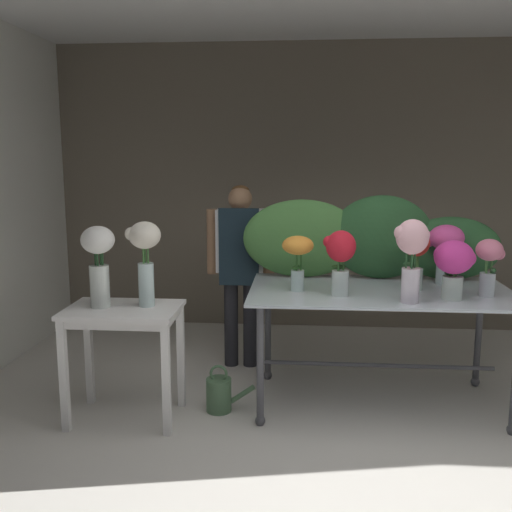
% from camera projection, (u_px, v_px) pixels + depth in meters
% --- Properties ---
extents(ground_plane, '(7.66, 7.66, 0.00)m').
position_uv_depth(ground_plane, '(336.00, 387.00, 4.57)').
color(ground_plane, beige).
extents(wall_back, '(5.81, 0.12, 2.94)m').
position_uv_depth(wall_back, '(330.00, 188.00, 6.02)').
color(wall_back, '#706656').
rests_on(wall_back, ground).
extents(display_table_glass, '(1.86, 1.03, 0.87)m').
position_uv_depth(display_table_glass, '(380.00, 306.00, 4.14)').
color(display_table_glass, silver).
rests_on(display_table_glass, ground).
extents(side_table_white, '(0.76, 0.53, 0.79)m').
position_uv_depth(side_table_white, '(123.00, 324.00, 3.92)').
color(side_table_white, white).
rests_on(side_table_white, ground).
extents(florist, '(0.57, 0.24, 1.56)m').
position_uv_depth(florist, '(240.00, 257.00, 4.89)').
color(florist, '#232328').
rests_on(florist, ground).
extents(foliage_backdrop, '(1.98, 0.26, 0.65)m').
position_uv_depth(foliage_backdrop, '(374.00, 241.00, 4.46)').
color(foliage_backdrop, '#477F3D').
rests_on(foliage_backdrop, display_table_glass).
extents(vase_fuchsia_stock, '(0.30, 0.26, 0.44)m').
position_uv_depth(vase_fuchsia_stock, '(445.00, 246.00, 4.26)').
color(vase_fuchsia_stock, silver).
rests_on(vase_fuchsia_stock, display_table_glass).
extents(vase_scarlet_lilies, '(0.19, 0.19, 0.43)m').
position_uv_depth(vase_scarlet_lilies, '(415.00, 254.00, 4.07)').
color(vase_scarlet_lilies, silver).
rests_on(vase_scarlet_lilies, display_table_glass).
extents(vase_rosy_hydrangea, '(0.20, 0.18, 0.39)m').
position_uv_depth(vase_rosy_hydrangea, '(489.00, 262.00, 3.90)').
color(vase_rosy_hydrangea, silver).
rests_on(vase_rosy_hydrangea, display_table_glass).
extents(vase_blush_freesia, '(0.23, 0.21, 0.54)m').
position_uv_depth(vase_blush_freesia, '(412.00, 251.00, 3.70)').
color(vase_blush_freesia, silver).
rests_on(vase_blush_freesia, display_table_glass).
extents(vase_crimson_snapdragons, '(0.22, 0.20, 0.45)m').
position_uv_depth(vase_crimson_snapdragons, '(340.00, 256.00, 3.90)').
color(vase_crimson_snapdragons, silver).
rests_on(vase_crimson_snapdragons, display_table_glass).
extents(vase_sunset_ranunculus, '(0.22, 0.22, 0.39)m').
position_uv_depth(vase_sunset_ranunculus, '(298.00, 254.00, 4.04)').
color(vase_sunset_ranunculus, silver).
rests_on(vase_sunset_ranunculus, display_table_glass).
extents(vase_magenta_peonies, '(0.27, 0.26, 0.40)m').
position_uv_depth(vase_magenta_peonies, '(454.00, 263.00, 3.80)').
color(vase_magenta_peonies, silver).
rests_on(vase_magenta_peonies, display_table_glass).
extents(vase_white_roses_tall, '(0.22, 0.22, 0.55)m').
position_uv_depth(vase_white_roses_tall, '(99.00, 260.00, 3.86)').
color(vase_white_roses_tall, silver).
rests_on(vase_white_roses_tall, side_table_white).
extents(vase_cream_lisianthus_tall, '(0.24, 0.21, 0.58)m').
position_uv_depth(vase_cream_lisianthus_tall, '(145.00, 253.00, 3.88)').
color(vase_cream_lisianthus_tall, silver).
rests_on(vase_cream_lisianthus_tall, side_table_white).
extents(watering_can, '(0.35, 0.18, 0.34)m').
position_uv_depth(watering_can, '(220.00, 394.00, 4.12)').
color(watering_can, '#4C704C').
rests_on(watering_can, ground).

